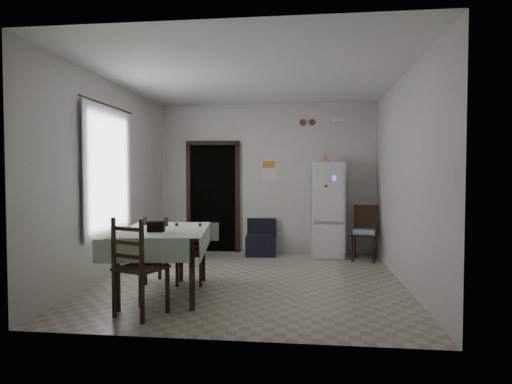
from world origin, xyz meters
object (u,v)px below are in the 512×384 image
at_px(dining_chair_near_head, 141,266).
at_px(dining_table, 165,262).
at_px(fridge, 328,210).
at_px(navy_seat, 261,237).
at_px(dining_chair_far_right, 191,253).
at_px(dining_chair_far_left, 163,250).
at_px(corner_chair, 365,233).

bearing_deg(dining_chair_near_head, dining_table, -67.09).
distance_m(fridge, navy_seat, 1.35).
height_order(fridge, navy_seat, fridge).
bearing_deg(dining_table, fridge, 42.79).
height_order(navy_seat, dining_chair_near_head, dining_chair_near_head).
bearing_deg(dining_chair_far_right, dining_table, 64.65).
distance_m(dining_table, dining_chair_far_right, 0.55).
xyz_separation_m(navy_seat, dining_chair_far_right, (-0.74, -2.23, 0.09)).
bearing_deg(navy_seat, dining_chair_far_right, -113.13).
xyz_separation_m(fridge, dining_table, (-2.18, -2.75, -0.46)).
bearing_deg(dining_chair_far_left, fridge, -121.59).
bearing_deg(dining_chair_far_left, dining_chair_far_right, -164.06).
height_order(corner_chair, dining_chair_far_right, corner_chair).
relative_size(corner_chair, dining_chair_far_right, 1.13).
distance_m(fridge, dining_chair_far_left, 3.29).
height_order(dining_table, dining_chair_near_head, dining_chair_near_head).
bearing_deg(dining_table, dining_chair_far_left, 102.87).
distance_m(dining_chair_far_left, dining_chair_near_head, 1.38).
relative_size(navy_seat, dining_chair_far_left, 0.72).
relative_size(dining_table, dining_chair_far_right, 1.83).
distance_m(fridge, corner_chair, 0.80).
relative_size(dining_chair_far_right, dining_chair_near_head, 0.81).
height_order(dining_table, dining_chair_far_left, dining_chair_far_left).
relative_size(navy_seat, dining_chair_near_head, 0.64).
xyz_separation_m(dining_chair_far_right, dining_chair_near_head, (-0.17, -1.36, 0.10)).
xyz_separation_m(navy_seat, dining_chair_far_left, (-1.14, -2.24, 0.13)).
distance_m(navy_seat, corner_chair, 1.90).
bearing_deg(dining_chair_far_right, dining_chair_near_head, 77.60).
xyz_separation_m(dining_table, dining_chair_far_left, (-0.20, 0.51, 0.06)).
xyz_separation_m(fridge, dining_chair_near_head, (-2.16, -3.60, -0.34)).
bearing_deg(navy_seat, dining_chair_near_head, -109.04).
distance_m(dining_table, dining_chair_near_head, 0.85).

